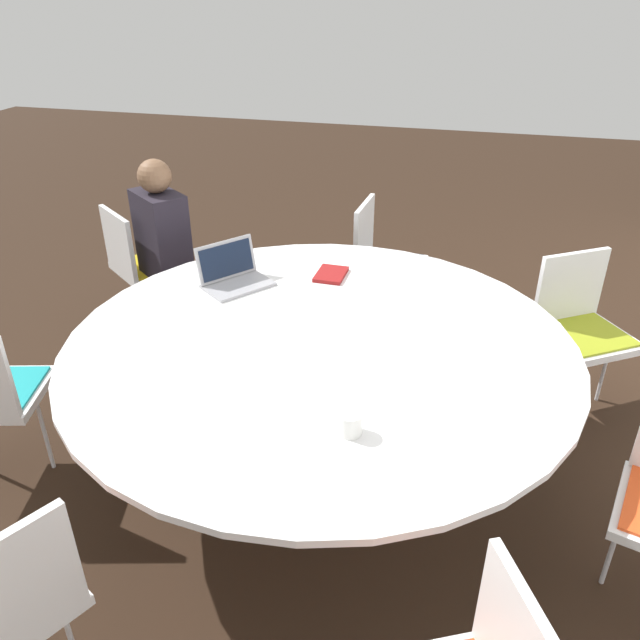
{
  "coord_description": "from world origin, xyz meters",
  "views": [
    {
      "loc": [
        2.3,
        0.6,
        2.15
      ],
      "look_at": [
        0.0,
        0.0,
        0.83
      ],
      "focal_mm": 35.0,
      "sensor_mm": 36.0,
      "label": 1
    }
  ],
  "objects_px": {
    "chair_5": "(581,320)",
    "spiral_notebook": "(331,274)",
    "laptop": "(233,275)",
    "coffee_cup": "(350,423)",
    "person_0": "(165,240)",
    "chair_6": "(382,255)",
    "chair_0": "(141,260)"
  },
  "relations": [
    {
      "from": "chair_0",
      "to": "person_0",
      "type": "height_order",
      "value": "person_0"
    },
    {
      "from": "laptop",
      "to": "person_0",
      "type": "bearing_deg",
      "value": 88.95
    },
    {
      "from": "chair_5",
      "to": "person_0",
      "type": "relative_size",
      "value": 0.71
    },
    {
      "from": "coffee_cup",
      "to": "laptop",
      "type": "bearing_deg",
      "value": -140.63
    },
    {
      "from": "spiral_notebook",
      "to": "chair_0",
      "type": "bearing_deg",
      "value": -105.18
    },
    {
      "from": "chair_6",
      "to": "person_0",
      "type": "height_order",
      "value": "person_0"
    },
    {
      "from": "chair_0",
      "to": "chair_5",
      "type": "xyz_separation_m",
      "value": [
        0.14,
        2.71,
        0.0
      ]
    },
    {
      "from": "chair_5",
      "to": "spiral_notebook",
      "type": "xyz_separation_m",
      "value": [
        0.23,
        -1.33,
        0.22
      ]
    },
    {
      "from": "chair_5",
      "to": "chair_6",
      "type": "relative_size",
      "value": 1.0
    },
    {
      "from": "chair_5",
      "to": "spiral_notebook",
      "type": "bearing_deg",
      "value": -23.83
    },
    {
      "from": "spiral_notebook",
      "to": "laptop",
      "type": "bearing_deg",
      "value": -64.6
    },
    {
      "from": "chair_6",
      "to": "chair_5",
      "type": "bearing_deg",
      "value": 66.22
    },
    {
      "from": "laptop",
      "to": "spiral_notebook",
      "type": "height_order",
      "value": "laptop"
    },
    {
      "from": "chair_6",
      "to": "laptop",
      "type": "relative_size",
      "value": 2.09
    },
    {
      "from": "chair_0",
      "to": "chair_6",
      "type": "bearing_deg",
      "value": 54.46
    },
    {
      "from": "person_0",
      "to": "coffee_cup",
      "type": "height_order",
      "value": "person_0"
    },
    {
      "from": "chair_0",
      "to": "coffee_cup",
      "type": "xyz_separation_m",
      "value": [
        1.63,
        1.75,
        0.25
      ]
    },
    {
      "from": "chair_0",
      "to": "chair_5",
      "type": "relative_size",
      "value": 1.0
    },
    {
      "from": "chair_6",
      "to": "spiral_notebook",
      "type": "bearing_deg",
      "value": -5.8
    },
    {
      "from": "chair_6",
      "to": "coffee_cup",
      "type": "xyz_separation_m",
      "value": [
        2.11,
        0.24,
        0.25
      ]
    },
    {
      "from": "chair_5",
      "to": "chair_6",
      "type": "bearing_deg",
      "value": -61.1
    },
    {
      "from": "chair_0",
      "to": "chair_6",
      "type": "relative_size",
      "value": 1.0
    },
    {
      "from": "chair_5",
      "to": "chair_6",
      "type": "xyz_separation_m",
      "value": [
        -0.62,
        -1.19,
        0.0
      ]
    },
    {
      "from": "laptop",
      "to": "spiral_notebook",
      "type": "distance_m",
      "value": 0.52
    },
    {
      "from": "person_0",
      "to": "spiral_notebook",
      "type": "relative_size",
      "value": 5.72
    },
    {
      "from": "laptop",
      "to": "chair_6",
      "type": "bearing_deg",
      "value": 7.31
    },
    {
      "from": "spiral_notebook",
      "to": "coffee_cup",
      "type": "distance_m",
      "value": 1.32
    },
    {
      "from": "chair_5",
      "to": "coffee_cup",
      "type": "bearing_deg",
      "value": 23.69
    },
    {
      "from": "chair_5",
      "to": "person_0",
      "type": "height_order",
      "value": "person_0"
    },
    {
      "from": "chair_0",
      "to": "laptop",
      "type": "bearing_deg",
      "value": 3.58
    },
    {
      "from": "laptop",
      "to": "coffee_cup",
      "type": "bearing_deg",
      "value": -103.65
    },
    {
      "from": "person_0",
      "to": "spiral_notebook",
      "type": "distance_m",
      "value": 1.17
    }
  ]
}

